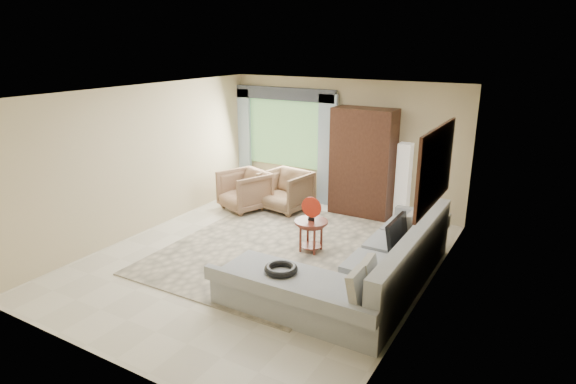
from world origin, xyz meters
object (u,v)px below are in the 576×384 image
Objects in this scene: tv_screen at (398,235)px; armchair_right at (285,191)px; sectional_sofa at (365,273)px; potted_plant at (247,186)px; armchair_left at (244,191)px; armoire at (363,163)px; coffee_table at (311,235)px; floor_lamp at (403,182)px.

tv_screen is 0.83× the size of armchair_right.
sectional_sofa reaches higher than armchair_right.
armchair_left is at bearing -57.79° from potted_plant.
armoire is (1.41, 0.57, 0.64)m from armchair_right.
tv_screen reaches higher than sectional_sofa.
armoire reaches higher than sectional_sofa.
coffee_table is at bearing 147.97° from sectional_sofa.
armoire reaches higher than tv_screen.
sectional_sofa is 3.91m from armchair_left.
armchair_right reaches higher than coffee_table.
armoire is at bearing 89.58° from coffee_table.
tv_screen is 0.49× the size of floor_lamp.
coffee_table reaches higher than potted_plant.
armchair_left is 0.99× the size of armchair_right.
coffee_table is at bearing -6.61° from armchair_left.
coffee_table is (-1.52, 0.30, -0.44)m from tv_screen.
potted_plant is 0.23× the size of armoire.
armoire is at bearing 121.81° from tv_screen.
tv_screen is at bearing -23.33° from armchair_right.
armchair_left is (-3.39, 1.94, 0.12)m from sectional_sofa.
coffee_table is 3.17m from potted_plant.
armchair_left reaches higher than potted_plant.
floor_lamp reaches higher than armchair_right.
floor_lamp reaches higher than potted_plant.
tv_screen reaches higher than armchair_right.
tv_screen is at bearing -11.27° from coffee_table.
armchair_right reaches higher than armchair_left.
armoire is at bearing 113.06° from sectional_sofa.
armchair_left is at bearing 150.13° from sectional_sofa.
tv_screen reaches higher than coffee_table.
sectional_sofa reaches higher than armchair_left.
sectional_sofa reaches higher than potted_plant.
coffee_table is at bearing -90.42° from armoire.
armchair_left is 3.14m from floor_lamp.
tv_screen is 0.35× the size of armoire.
tv_screen is at bearing 0.09° from armchair_left.
potted_plant is at bearing 152.18° from tv_screen.
armoire is (-1.23, 2.90, 0.77)m from sectional_sofa.
coffee_table is at bearing 168.73° from tv_screen.
potted_plant is at bearing 144.17° from armchair_left.
floor_lamp is (0.82, 2.18, 0.47)m from coffee_table.
floor_lamp is at bearing 40.89° from armchair_left.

